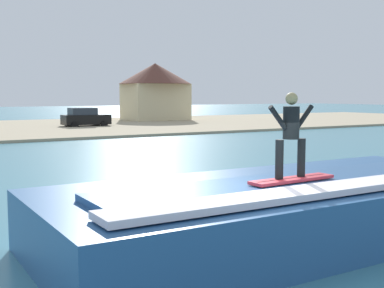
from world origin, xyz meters
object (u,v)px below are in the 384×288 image
Objects in this scene: surfer at (291,131)px; wave_crest at (291,208)px; house_gabled_white at (155,87)px; surfboard at (292,179)px; car_far_shore at (85,118)px.

wave_crest is at bearing 45.71° from surfer.
wave_crest is 48.33m from house_gabled_white.
surfer reaches higher than wave_crest.
wave_crest is 5.39× the size of surfboard.
car_far_shore reaches higher than surfboard.
house_gabled_white reaches higher than wave_crest.
surfboard is 49.02m from house_gabled_white.
wave_crest is at bearing -102.57° from car_far_shore.
wave_crest is 38.06m from car_far_shore.
car_far_shore is 13.33m from house_gabled_white.
wave_crest is at bearing 48.99° from surfboard.
car_far_shore is at bearing 76.85° from surfer.
car_far_shore is at bearing 77.43° from wave_crest.
car_far_shore is at bearing -146.85° from house_gabled_white.
car_far_shore is (8.28, 37.15, 0.31)m from wave_crest.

